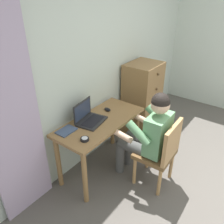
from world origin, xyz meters
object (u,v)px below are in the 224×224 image
at_px(computer_mouse, 107,109).
at_px(desk_clock, 85,139).
at_px(chair, 161,151).
at_px(dresser, 142,99).
at_px(laptop, 89,117).
at_px(person_seated, 148,133).
at_px(notebook_pad, 66,131).
at_px(desk, 100,129).

xyz_separation_m(computer_mouse, desk_clock, (-0.64, -0.20, -0.00)).
bearing_deg(computer_mouse, chair, -80.90).
distance_m(dresser, laptop, 1.20).
xyz_separation_m(laptop, desk_clock, (-0.31, -0.22, -0.04)).
relative_size(person_seated, notebook_pad, 5.61).
height_order(dresser, chair, dresser).
bearing_deg(dresser, person_seated, -146.39).
bearing_deg(person_seated, desk, 110.53).
xyz_separation_m(dresser, notebook_pad, (-1.48, 0.09, 0.17)).
bearing_deg(person_seated, dresser, 33.61).
height_order(dresser, computer_mouse, dresser).
xyz_separation_m(dresser, computer_mouse, (-0.84, 0.02, 0.18)).
bearing_deg(desk, notebook_pad, 159.81).
distance_m(dresser, chair, 1.17).
distance_m(chair, laptop, 0.91).
bearing_deg(desk, laptop, 135.76).
distance_m(chair, desk_clock, 0.89).
bearing_deg(desk, desk_clock, -162.49).
xyz_separation_m(dresser, desk_clock, (-1.49, -0.18, 0.18)).
bearing_deg(chair, desk, 106.00).
relative_size(desk, notebook_pad, 5.51).
relative_size(desk, laptop, 3.07).
bearing_deg(computer_mouse, person_seated, -82.17).
relative_size(chair, laptop, 2.28).
bearing_deg(laptop, desk, -44.24).
xyz_separation_m(dresser, chair, (-0.88, -0.77, -0.09)).
height_order(dresser, person_seated, person_seated).
bearing_deg(computer_mouse, desk_clock, -150.79).
height_order(laptop, computer_mouse, laptop).
distance_m(person_seated, laptop, 0.70).
xyz_separation_m(laptop, notebook_pad, (-0.30, 0.05, -0.05)).
xyz_separation_m(computer_mouse, notebook_pad, (-0.64, 0.07, -0.01)).
xyz_separation_m(dresser, person_seated, (-0.89, -0.59, 0.09)).
bearing_deg(notebook_pad, computer_mouse, -7.40).
distance_m(desk, computer_mouse, 0.29).
bearing_deg(computer_mouse, dresser, 10.32).
distance_m(person_seated, notebook_pad, 0.91).
relative_size(chair, person_seated, 0.73).
xyz_separation_m(chair, laptop, (-0.30, 0.81, 0.30)).
bearing_deg(person_seated, desk_clock, 146.11).
height_order(person_seated, computer_mouse, person_seated).
distance_m(person_seated, computer_mouse, 0.62).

